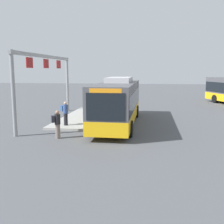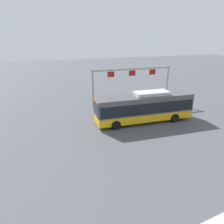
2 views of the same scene
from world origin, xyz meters
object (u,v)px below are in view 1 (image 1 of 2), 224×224
(person_boarding, at_px, (57,124))
(person_waiting_near, at_px, (65,113))
(bus_main, at_px, (118,100))
(trash_bin, at_px, (94,104))

(person_boarding, distance_m, person_waiting_near, 3.10)
(person_waiting_near, bearing_deg, person_boarding, -60.00)
(bus_main, xyz_separation_m, person_waiting_near, (1.62, -3.54, -0.76))
(person_waiting_near, distance_m, trash_bin, 8.31)
(person_waiting_near, height_order, trash_bin, person_waiting_near)
(person_boarding, relative_size, person_waiting_near, 1.00)
(bus_main, distance_m, person_waiting_near, 3.96)
(person_boarding, xyz_separation_m, trash_bin, (-11.35, -0.20, -0.28))
(person_boarding, distance_m, trash_bin, 11.36)
(person_waiting_near, relative_size, trash_bin, 1.86)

